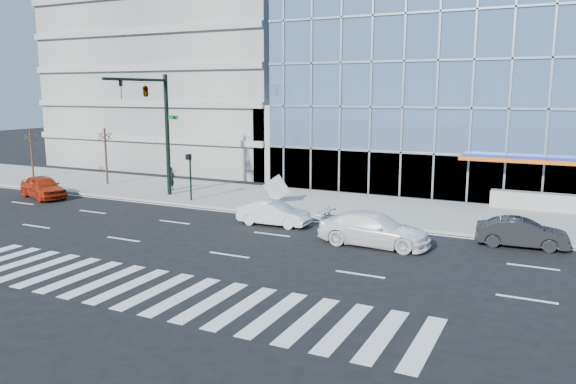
% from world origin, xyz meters
% --- Properties ---
extents(ground, '(160.00, 160.00, 0.00)m').
position_xyz_m(ground, '(0.00, 0.00, 0.00)').
color(ground, black).
rests_on(ground, ground).
extents(sidewalk, '(120.00, 8.00, 0.15)m').
position_xyz_m(sidewalk, '(0.00, 8.00, 0.07)').
color(sidewalk, gray).
rests_on(sidewalk, ground).
extents(parking_garage, '(24.00, 24.00, 20.00)m').
position_xyz_m(parking_garage, '(-20.00, 26.00, 10.00)').
color(parking_garage, gray).
rests_on(parking_garage, ground).
extents(ramp_block, '(6.00, 8.00, 6.00)m').
position_xyz_m(ramp_block, '(-6.00, 18.00, 3.00)').
color(ramp_block, gray).
rests_on(ramp_block, ground).
extents(traffic_signal, '(1.14, 5.74, 8.00)m').
position_xyz_m(traffic_signal, '(-11.00, 4.57, 6.16)').
color(traffic_signal, black).
rests_on(traffic_signal, sidewalk).
extents(ped_signal_post, '(0.30, 0.33, 3.00)m').
position_xyz_m(ped_signal_post, '(-8.50, 4.94, 2.14)').
color(ped_signal_post, black).
rests_on(ped_signal_post, sidewalk).
extents(street_tree_near, '(1.10, 1.10, 4.23)m').
position_xyz_m(street_tree_near, '(-18.00, 7.50, 3.78)').
color(street_tree_near, '#332319').
rests_on(street_tree_near, sidewalk).
extents(street_tree_far, '(1.10, 1.10, 3.87)m').
position_xyz_m(street_tree_far, '(-26.00, 7.50, 3.45)').
color(street_tree_far, '#332319').
rests_on(street_tree_far, sidewalk).
extents(white_suv, '(5.21, 2.12, 1.51)m').
position_xyz_m(white_suv, '(5.17, 0.32, 0.76)').
color(white_suv, white).
rests_on(white_suv, ground).
extents(white_sedan, '(3.93, 1.53, 1.27)m').
position_xyz_m(white_sedan, '(-0.83, 1.80, 0.64)').
color(white_sedan, silver).
rests_on(white_sedan, ground).
extents(dark_sedan, '(4.11, 1.73, 1.32)m').
position_xyz_m(dark_sedan, '(11.34, 3.00, 0.66)').
color(dark_sedan, black).
rests_on(dark_sedan, ground).
extents(red_sedan, '(4.76, 3.19, 1.51)m').
position_xyz_m(red_sedan, '(-18.23, 1.85, 0.75)').
color(red_sedan, '#B0290D').
rests_on(red_sedan, ground).
extents(pedestrian, '(0.42, 0.62, 1.66)m').
position_xyz_m(pedestrian, '(-11.90, 7.41, 0.98)').
color(pedestrian, black).
rests_on(pedestrian, sidewalk).
extents(tilted_panel, '(1.80, 0.37, 1.81)m').
position_xyz_m(tilted_panel, '(-3.17, 6.66, 1.06)').
color(tilted_panel, '#A6A6A6').
rests_on(tilted_panel, sidewalk).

